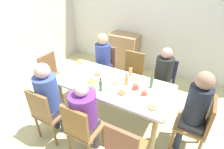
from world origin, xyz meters
TOP-DOWN VIEW (x-y plane):
  - ground_plane at (0.00, 0.00)m, footprint 5.61×5.61m
  - wall_back at (0.00, 2.03)m, footprint 4.92×0.12m
  - wall_left at (-2.40, 0.00)m, footprint 0.12×4.17m
  - dining_table at (0.00, 0.00)m, footprint 1.82×0.85m
  - chair_0 at (0.00, 0.81)m, footprint 0.40×0.40m
  - chair_1 at (1.29, 0.00)m, footprint 0.40×0.40m
  - person_1 at (1.20, 0.00)m, footprint 0.30×0.30m
  - chair_2 at (0.00, -0.81)m, footprint 0.40×0.40m
  - person_2 at (0.00, -0.72)m, footprint 0.34×0.34m
  - chair_3 at (-0.61, 0.81)m, footprint 0.40×0.40m
  - person_3 at (-0.61, 0.72)m, footprint 0.30×0.30m
  - chair_4 at (0.61, 0.81)m, footprint 0.40×0.40m
  - person_4 at (0.61, 0.71)m, footprint 0.30×0.30m
  - chair_5 at (-0.61, -0.81)m, footprint 0.40×0.40m
  - person_5 at (-0.61, -0.72)m, footprint 0.31×0.31m
  - chair_6 at (0.61, -0.81)m, footprint 0.40×0.40m
  - chair_7 at (-1.29, 0.00)m, footprint 0.40×0.40m
  - plate_0 at (-0.11, 0.26)m, footprint 0.21×0.21m
  - plate_1 at (0.29, 0.25)m, footprint 0.23×0.23m
  - plate_2 at (0.06, 0.00)m, footprint 0.21×0.21m
  - plate_3 at (0.73, -0.26)m, footprint 0.25×0.25m
  - plate_4 at (0.26, -0.18)m, footprint 0.24×0.24m
  - plate_5 at (-0.31, 0.08)m, footprint 0.22×0.22m
  - bowl_0 at (-0.21, -0.23)m, footprint 0.19×0.19m
  - cup_0 at (0.54, -0.05)m, footprint 0.11×0.07m
  - cup_1 at (0.74, 0.01)m, footprint 0.11×0.08m
  - cup_2 at (0.38, 0.02)m, footprint 0.12×0.09m
  - cup_3 at (-0.82, 0.24)m, footprint 0.11×0.07m
  - bottle_0 at (-0.04, -0.26)m, footprint 0.05×0.05m
  - bottle_1 at (0.17, 0.30)m, footprint 0.05×0.05m
  - bottle_2 at (0.57, 0.17)m, footprint 0.05×0.05m
  - bottle_3 at (0.22, 0.06)m, footprint 0.06×0.06m
  - side_cabinet at (-0.62, 1.73)m, footprint 0.70×0.44m

SIDE VIEW (x-z plane):
  - ground_plane at x=0.00m, z-range 0.00..0.00m
  - side_cabinet at x=-0.62m, z-range 0.00..0.90m
  - chair_0 at x=0.00m, z-range 0.06..0.96m
  - chair_1 at x=1.29m, z-range 0.06..0.96m
  - chair_2 at x=0.00m, z-range 0.06..0.96m
  - chair_3 at x=-0.61m, z-range 0.06..0.96m
  - chair_4 at x=0.61m, z-range 0.06..0.96m
  - chair_5 at x=-0.61m, z-range 0.06..0.96m
  - chair_6 at x=0.61m, z-range 0.06..0.96m
  - chair_7 at x=-1.29m, z-range 0.06..0.96m
  - dining_table at x=0.00m, z-range 0.28..1.02m
  - person_4 at x=0.61m, z-range 0.11..1.28m
  - person_2 at x=0.00m, z-range 0.13..1.28m
  - person_3 at x=-0.61m, z-range 0.13..1.34m
  - person_5 at x=-0.61m, z-range 0.12..1.37m
  - plate_1 at x=0.29m, z-range 0.73..0.77m
  - plate_2 at x=0.06m, z-range 0.73..0.77m
  - plate_0 at x=-0.11m, z-range 0.73..0.77m
  - plate_3 at x=0.73m, z-range 0.73..0.77m
  - plate_4 at x=0.26m, z-range 0.73..0.77m
  - plate_5 at x=-0.31m, z-range 0.73..0.77m
  - person_1 at x=1.20m, z-range 0.12..1.39m
  - cup_0 at x=0.54m, z-range 0.73..0.80m
  - cup_3 at x=-0.82m, z-range 0.73..0.82m
  - cup_2 at x=0.38m, z-range 0.73..0.82m
  - cup_1 at x=0.74m, z-range 0.73..0.82m
  - bowl_0 at x=-0.21m, z-range 0.73..0.83m
  - bottle_3 at x=0.22m, z-range 0.73..0.92m
  - bottle_1 at x=0.17m, z-range 0.73..0.93m
  - bottle_0 at x=-0.04m, z-range 0.73..0.94m
  - bottle_2 at x=0.57m, z-range 0.73..0.95m
  - wall_back at x=0.00m, z-range 0.00..2.60m
  - wall_left at x=-2.40m, z-range 0.00..2.60m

